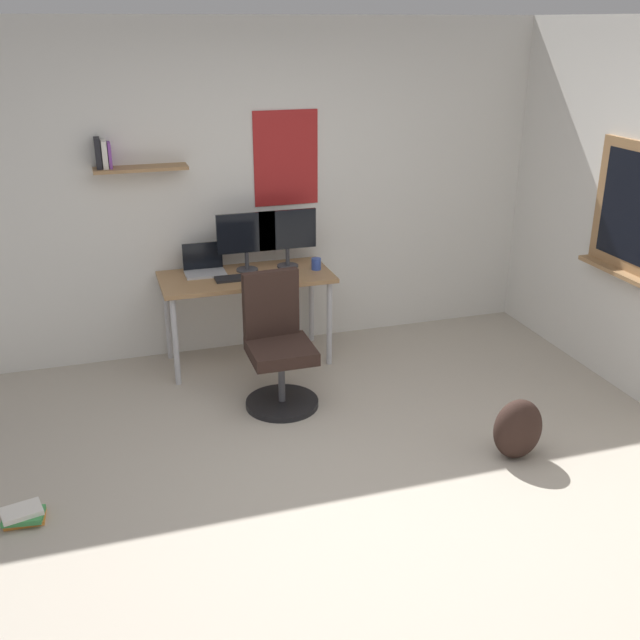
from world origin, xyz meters
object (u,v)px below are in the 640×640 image
(monitor_primary, at_px, (246,238))
(keyboard, at_px, (240,278))
(laptop, at_px, (204,266))
(backpack, at_px, (518,429))
(computer_mouse, at_px, (275,273))
(coffee_mug, at_px, (316,264))
(monitor_secondary, at_px, (287,234))
(office_chair, at_px, (278,350))
(desk, at_px, (246,285))
(book_stack_on_floor, at_px, (23,515))

(monitor_primary, distance_m, keyboard, 0.33)
(laptop, bearing_deg, backpack, -52.13)
(computer_mouse, relative_size, coffee_mug, 1.13)
(monitor_primary, relative_size, keyboard, 1.25)
(monitor_secondary, distance_m, computer_mouse, 0.34)
(monitor_primary, distance_m, monitor_secondary, 0.33)
(monitor_secondary, xyz_separation_m, computer_mouse, (-0.15, -0.18, -0.25))
(monitor_secondary, distance_m, keyboard, 0.53)
(backpack, bearing_deg, office_chair, 137.06)
(desk, xyz_separation_m, computer_mouse, (0.21, -0.08, 0.10))
(desk, height_order, monitor_secondary, monitor_secondary)
(desk, bearing_deg, computer_mouse, -19.72)
(office_chair, bearing_deg, monitor_primary, 91.65)
(laptop, height_order, book_stack_on_floor, laptop)
(coffee_mug, bearing_deg, backpack, -68.58)
(monitor_primary, xyz_separation_m, coffee_mug, (0.53, -0.13, -0.22))
(keyboard, distance_m, book_stack_on_floor, 2.34)
(desk, distance_m, coffee_mug, 0.57)
(backpack, bearing_deg, desk, 124.27)
(desk, bearing_deg, office_chair, -85.62)
(keyboard, distance_m, coffee_mug, 0.63)
(desk, xyz_separation_m, keyboard, (-0.07, -0.08, 0.09))
(monitor_primary, bearing_deg, computer_mouse, -44.11)
(monitor_primary, distance_m, book_stack_on_floor, 2.61)
(laptop, height_order, monitor_secondary, monitor_secondary)
(office_chair, relative_size, monitor_secondary, 2.05)
(monitor_secondary, bearing_deg, desk, -164.79)
(computer_mouse, height_order, coffee_mug, coffee_mug)
(laptop, bearing_deg, monitor_secondary, -4.18)
(book_stack_on_floor, bearing_deg, keyboard, 45.68)
(monitor_primary, bearing_deg, backpack, -57.73)
(keyboard, height_order, coffee_mug, coffee_mug)
(laptop, xyz_separation_m, backpack, (1.59, -2.05, -0.58))
(desk, bearing_deg, monitor_primary, 71.51)
(monitor_secondary, xyz_separation_m, keyboard, (-0.43, -0.18, -0.26))
(desk, height_order, computer_mouse, computer_mouse)
(monitor_secondary, relative_size, book_stack_on_floor, 1.92)
(monitor_primary, bearing_deg, coffee_mug, -13.38)
(office_chair, height_order, keyboard, office_chair)
(office_chair, relative_size, monitor_primary, 2.05)
(computer_mouse, distance_m, coffee_mug, 0.35)
(office_chair, height_order, coffee_mug, office_chair)
(office_chair, distance_m, backpack, 1.70)
(desk, relative_size, laptop, 4.26)
(book_stack_on_floor, bearing_deg, laptop, 53.87)
(computer_mouse, bearing_deg, backpack, -59.34)
(computer_mouse, bearing_deg, monitor_secondary, 49.61)
(computer_mouse, xyz_separation_m, backpack, (1.08, -1.82, -0.55))
(laptop, relative_size, keyboard, 0.84)
(keyboard, bearing_deg, laptop, 135.94)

